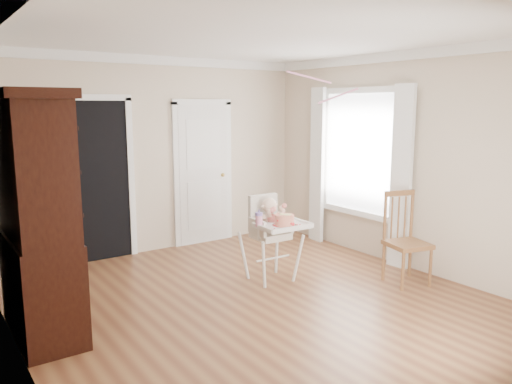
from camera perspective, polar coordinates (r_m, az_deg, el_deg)
floor at (r=5.30m, az=0.64°, el=-12.72°), size 5.00×5.00×0.00m
ceiling at (r=4.94m, az=0.71°, el=17.58°), size 5.00×5.00×0.00m
wall_back at (r=7.11m, az=-11.15°, el=4.13°), size 4.50×0.00×4.50m
wall_left at (r=4.08m, az=-25.95°, el=-0.80°), size 0.00×5.00×5.00m
wall_right at (r=6.51m, az=17.04°, el=3.37°), size 0.00×5.00×5.00m
crown_molding at (r=4.93m, az=0.70°, el=16.89°), size 4.50×5.00×0.12m
doorway at (r=6.82m, az=-17.96°, el=1.55°), size 1.06×0.05×2.22m
closet_door at (r=7.44m, az=-6.05°, el=1.98°), size 0.96×0.09×2.13m
window_right at (r=6.98m, az=11.48°, el=3.49°), size 0.13×1.84×2.30m
high_chair at (r=5.81m, az=1.73°, el=-4.12°), size 0.62×0.75×1.03m
baby at (r=5.80m, az=1.61°, el=-2.78°), size 0.29×0.22×0.42m
cake at (r=5.57m, az=3.28°, el=-3.23°), size 0.28×0.28×0.13m
sippy_cup at (r=5.53m, az=0.34°, el=-3.10°), size 0.08×0.08×0.20m
china_cabinet at (r=4.77m, az=-23.77°, el=-2.48°), size 0.57×1.29×2.17m
dining_chair at (r=6.03m, az=16.75°, el=-5.39°), size 0.53×0.53×1.06m
streamer at (r=5.54m, az=6.04°, el=12.93°), size 0.33×0.40×0.15m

